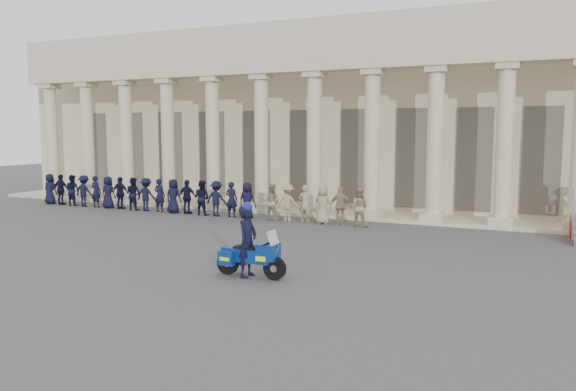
# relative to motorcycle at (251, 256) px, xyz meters

# --- Properties ---
(ground) EXTENTS (90.00, 90.00, 0.00)m
(ground) POSITION_rel_motorcycle_xyz_m (-1.14, 2.42, -0.55)
(ground) COLOR #414144
(ground) RESTS_ON ground
(building) EXTENTS (40.00, 12.50, 9.00)m
(building) POSITION_rel_motorcycle_xyz_m (-1.14, 17.17, 3.97)
(building) COLOR #BFB18F
(building) RESTS_ON ground
(officer_rank) EXTENTS (17.32, 0.59, 1.56)m
(officer_rank) POSITION_rel_motorcycle_xyz_m (-8.15, 8.56, 0.23)
(officer_rank) COLOR black
(officer_rank) RESTS_ON ground
(motorcycle) EXTENTS (1.98, 0.81, 1.27)m
(motorcycle) POSITION_rel_motorcycle_xyz_m (0.00, 0.00, 0.00)
(motorcycle) COLOR black
(motorcycle) RESTS_ON ground
(rider) EXTENTS (0.45, 0.68, 1.95)m
(rider) POSITION_rel_motorcycle_xyz_m (-0.11, -0.00, 0.42)
(rider) COLOR black
(rider) RESTS_ON ground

